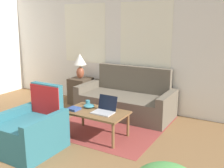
# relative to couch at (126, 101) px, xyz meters

# --- Properties ---
(wall_back) EXTENTS (6.92, 0.06, 2.60)m
(wall_back) POSITION_rel_couch_xyz_m (-0.47, 0.45, 1.04)
(wall_back) COLOR white
(wall_back) RESTS_ON ground_plane
(rug) EXTENTS (1.79, 1.93, 0.01)m
(rug) POSITION_rel_couch_xyz_m (0.06, -0.63, -0.26)
(rug) COLOR brown
(rug) RESTS_ON ground_plane
(couch) EXTENTS (1.87, 0.88, 0.93)m
(couch) POSITION_rel_couch_xyz_m (0.00, 0.00, 0.00)
(couch) COLOR #665B4C
(couch) RESTS_ON ground_plane
(armchair) EXTENTS (0.74, 0.84, 0.92)m
(armchair) POSITION_rel_couch_xyz_m (-0.47, -2.03, 0.01)
(armchair) COLOR #2D6B75
(armchair) RESTS_ON ground_plane
(side_table) EXTENTS (0.44, 0.44, 0.58)m
(side_table) POSITION_rel_couch_xyz_m (-1.22, 0.12, 0.02)
(side_table) COLOR #4C3D2D
(side_table) RESTS_ON ground_plane
(table_lamp) EXTENTS (0.28, 0.28, 0.55)m
(table_lamp) POSITION_rel_couch_xyz_m (-1.22, 0.12, 0.65)
(table_lamp) COLOR brown
(table_lamp) RESTS_ON side_table
(coffee_table) EXTENTS (0.99, 0.58, 0.42)m
(coffee_table) POSITION_rel_couch_xyz_m (0.06, -1.18, 0.11)
(coffee_table) COLOR brown
(coffee_table) RESTS_ON ground_plane
(laptop) EXTENTS (0.32, 0.30, 0.25)m
(laptop) POSITION_rel_couch_xyz_m (0.20, -1.16, 0.21)
(laptop) COLOR #B7B7BC
(laptop) RESTS_ON coffee_table
(cup_navy) EXTENTS (0.07, 0.07, 0.08)m
(cup_navy) POSITION_rel_couch_xyz_m (-0.24, -0.99, 0.20)
(cup_navy) COLOR teal
(cup_navy) RESTS_ON coffee_table
(snack_bowl) EXTENTS (0.18, 0.18, 0.06)m
(snack_bowl) POSITION_rel_couch_xyz_m (-0.14, -1.09, 0.19)
(snack_bowl) COLOR teal
(snack_bowl) RESTS_ON coffee_table
(book_red) EXTENTS (0.18, 0.18, 0.04)m
(book_red) POSITION_rel_couch_xyz_m (-0.29, -1.31, 0.17)
(book_red) COLOR #334C8E
(book_red) RESTS_ON coffee_table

